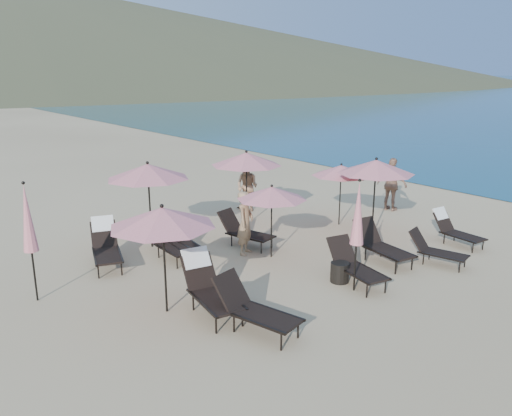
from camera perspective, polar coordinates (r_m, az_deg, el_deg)
ground at (r=12.78m, az=12.64°, el=-7.43°), size 800.00×800.00×0.00m
volcanic_headland at (r=321.09m, az=-24.17°, el=17.66°), size 690.00×690.00×55.00m
lounger_0 at (r=10.53m, az=-5.45°, el=-8.82°), size 0.94×1.95×1.17m
lounger_1 at (r=9.74m, az=-0.24°, el=-11.36°), size 1.11×1.89×1.02m
lounger_2 at (r=12.08m, az=11.23°, el=-6.38°), size 0.94×1.78×0.97m
lounger_3 at (r=13.55m, az=14.12°, el=-4.06°), size 0.92×1.86×1.03m
lounger_4 at (r=13.83m, az=19.86°, el=-4.48°), size 0.92×1.57×0.85m
lounger_5 at (r=15.63m, az=21.74°, el=-2.20°), size 0.69×1.59×0.97m
lounger_6 at (r=13.54m, az=-16.80°, el=-4.01°), size 1.14×1.91×1.13m
lounger_7 at (r=13.59m, az=-9.70°, el=-3.94°), size 0.64×1.63×0.93m
lounger_8 at (r=13.79m, az=-8.49°, el=-3.62°), size 0.76×1.66×0.93m
lounger_9 at (r=14.39m, az=-1.37°, el=-2.58°), size 1.09×1.79×0.97m
umbrella_open_0 at (r=10.10m, az=-10.66°, el=-1.02°), size 2.16×2.16×2.33m
umbrella_open_1 at (r=13.13m, az=1.81°, el=1.71°), size 1.87×1.87×2.01m
umbrella_open_2 at (r=15.17m, az=13.55°, el=4.60°), size 2.28×2.28×2.45m
umbrella_open_3 at (r=14.18m, az=-12.26°, el=4.10°), size 2.31×2.31×2.49m
umbrella_open_4 at (r=16.05m, az=-1.11°, el=5.61°), size 2.29×2.29×2.47m
umbrella_open_5 at (r=16.30m, az=9.71°, el=4.24°), size 1.91×1.91×2.05m
umbrella_closed_0 at (r=11.23m, az=11.57°, el=-0.68°), size 0.31×0.31×2.62m
umbrella_closed_1 at (r=11.53m, az=-24.64°, el=-1.15°), size 0.31×0.31×2.68m
side_table_0 at (r=10.86m, az=-3.13°, el=-9.82°), size 0.44×0.44×0.49m
side_table_1 at (r=12.15m, az=9.55°, el=-7.26°), size 0.45×0.45×0.48m
beachgoer_a at (r=13.61m, az=-1.22°, el=-1.72°), size 0.77×0.71×1.76m
beachgoer_b at (r=17.99m, az=-1.02°, el=2.48°), size 0.92×1.04×1.79m
beachgoer_c at (r=18.66m, az=15.27°, el=2.61°), size 0.68×1.20×1.93m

